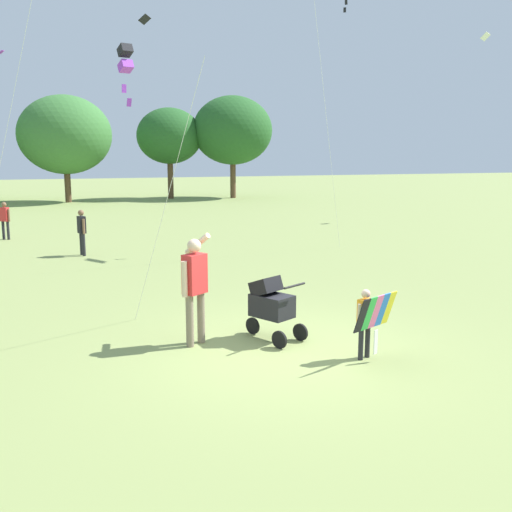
% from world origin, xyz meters
% --- Properties ---
extents(ground_plane, '(120.00, 120.00, 0.00)m').
position_xyz_m(ground_plane, '(0.00, 0.00, 0.00)').
color(ground_plane, '#849351').
extents(treeline_distant, '(24.36, 8.06, 6.46)m').
position_xyz_m(treeline_distant, '(-4.64, 29.25, 3.87)').
color(treeline_distant, brown).
rests_on(treeline_distant, ground).
extents(child_with_butterfly_kite, '(0.79, 0.52, 1.04)m').
position_xyz_m(child_with_butterfly_kite, '(1.01, -0.69, 0.64)').
color(child_with_butterfly_kite, '#232328').
rests_on(child_with_butterfly_kite, ground).
extents(person_adult_flyer, '(0.52, 0.67, 1.75)m').
position_xyz_m(person_adult_flyer, '(-1.21, 0.77, 1.01)').
color(person_adult_flyer, '#7F705B').
rests_on(person_adult_flyer, ground).
extents(stroller, '(0.84, 1.09, 1.03)m').
position_xyz_m(stroller, '(0.00, 0.63, 0.61)').
color(stroller, black).
rests_on(stroller, ground).
extents(kite_adult_black, '(1.12, 1.71, 4.76)m').
position_xyz_m(kite_adult_black, '(-1.93, 2.45, 4.45)').
color(kite_adult_black, black).
rests_on(kite_adult_black, ground).
extents(person_couple_left, '(0.25, 0.41, 1.33)m').
position_xyz_m(person_couple_left, '(-2.55, 9.66, 0.78)').
color(person_couple_left, '#232328').
rests_on(person_couple_left, ground).
extents(person_kid_running, '(0.35, 0.30, 1.29)m').
position_xyz_m(person_kid_running, '(-4.92, 13.75, 0.76)').
color(person_kid_running, '#232328').
rests_on(person_kid_running, ground).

